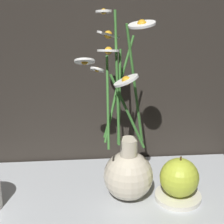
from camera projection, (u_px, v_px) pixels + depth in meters
name	position (u px, v px, depth m)	size (l,w,h in m)	color
ground_plane	(105.00, 202.00, 0.81)	(6.00, 6.00, 0.00)	black
shelf	(105.00, 200.00, 0.81)	(0.65, 0.35, 0.01)	#B2B7BC
vase_with_flowers	(127.00, 167.00, 0.78)	(0.16, 0.18, 0.39)	beige
saucer_plate	(178.00, 196.00, 0.80)	(0.10, 0.10, 0.01)	silver
orange_fruit	(179.00, 178.00, 0.78)	(0.08, 0.08, 0.09)	#B7C638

